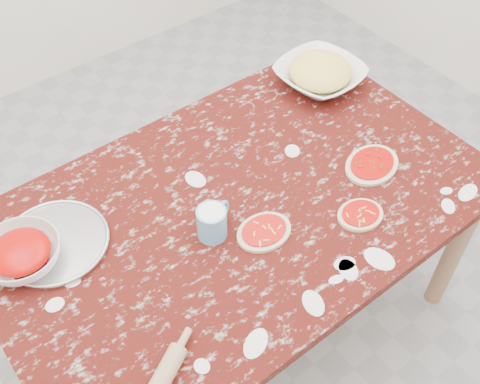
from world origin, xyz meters
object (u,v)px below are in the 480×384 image
Objects in this scene: flour_mug at (213,222)px; cheese_bowl at (320,76)px; sauce_bowl at (21,255)px; pizza_tray at (55,243)px; worktable at (240,219)px.

cheese_bowl is at bearing 24.21° from flour_mug.
sauce_bowl is 1.76× the size of flour_mug.
flour_mug is at bearing -155.79° from cheese_bowl.
cheese_bowl is 2.40× the size of flour_mug.
pizza_tray is 0.48m from flour_mug.
cheese_bowl is 0.83m from flour_mug.
flour_mug is (0.40, -0.25, 0.05)m from pizza_tray.
worktable is 5.03× the size of cheese_bowl.
worktable is 0.58m from pizza_tray.
flour_mug is (0.50, -0.25, 0.02)m from sauce_bowl.
pizza_tray is 1.36× the size of sauce_bowl.
flour_mug is at bearing -26.71° from sauce_bowl.
worktable is 0.68m from sauce_bowl.
pizza_tray is at bearing -175.83° from cheese_bowl.
pizza_tray is at bearing 158.88° from worktable.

